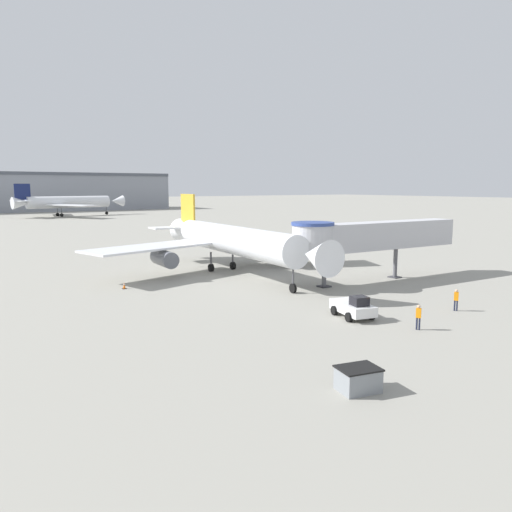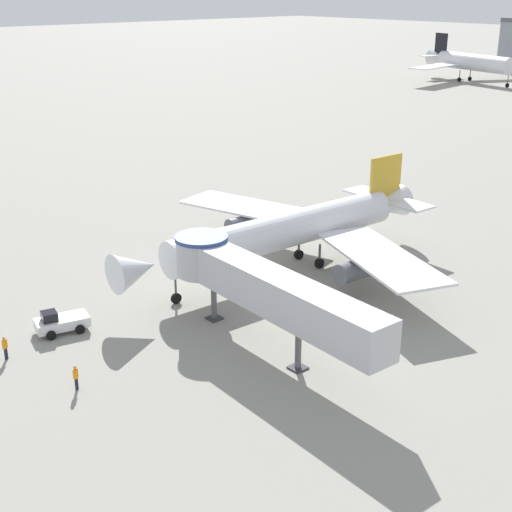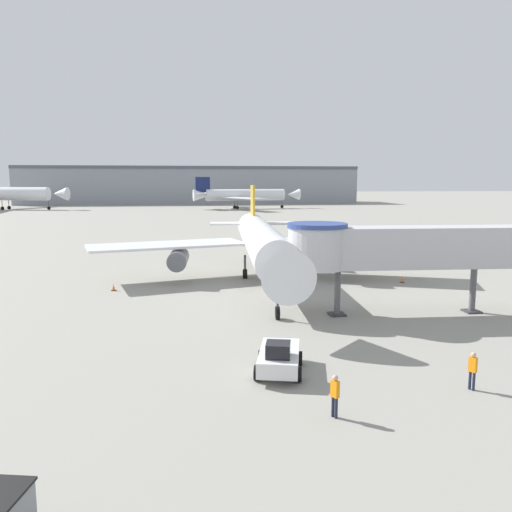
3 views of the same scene
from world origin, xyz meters
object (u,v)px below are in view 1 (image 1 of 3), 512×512
at_px(ground_crew_wing_walker, 418,315).
at_px(background_jet_navy_tail, 67,202).
at_px(pushback_tug_white, 354,307).
at_px(traffic_cone_starboard_wing, 325,263).
at_px(jet_bridge, 367,236).
at_px(main_airplane, 230,241).
at_px(traffic_cone_port_wing, 124,286).
at_px(ground_crew_marshaller, 456,298).
at_px(service_container_gray, 358,379).

relative_size(ground_crew_wing_walker, background_jet_navy_tail, 0.05).
relative_size(pushback_tug_white, traffic_cone_starboard_wing, 6.95).
relative_size(traffic_cone_starboard_wing, background_jet_navy_tail, 0.02).
bearing_deg(jet_bridge, ground_crew_wing_walker, -121.65).
distance_m(main_airplane, pushback_tug_white, 22.10).
distance_m(traffic_cone_port_wing, ground_crew_marshaller, 29.87).
distance_m(main_airplane, ground_crew_marshaller, 25.70).
distance_m(service_container_gray, ground_crew_marshaller, 19.06).
bearing_deg(main_airplane, jet_bridge, -50.02).
relative_size(jet_bridge, service_container_gray, 9.19).
distance_m(jet_bridge, traffic_cone_starboard_wing, 11.95).
xyz_separation_m(traffic_cone_starboard_wing, ground_crew_marshaller, (-6.97, -23.15, 0.72)).
xyz_separation_m(main_airplane, background_jet_navy_tail, (11.52, 123.36, 0.91)).
bearing_deg(background_jet_navy_tail, ground_crew_wing_walker, 166.79).
height_order(service_container_gray, ground_crew_wing_walker, ground_crew_wing_walker).
xyz_separation_m(pushback_tug_white, traffic_cone_port_wing, (-10.71, 20.03, -0.48)).
bearing_deg(main_airplane, service_container_gray, -107.28).
bearing_deg(ground_crew_wing_walker, traffic_cone_port_wing, -3.30).
bearing_deg(service_container_gray, traffic_cone_starboard_wing, 50.46).
distance_m(ground_crew_marshaller, background_jet_navy_tail, 148.38).
bearing_deg(pushback_tug_white, ground_crew_wing_walker, -60.82).
relative_size(service_container_gray, traffic_cone_starboard_wing, 3.75).
relative_size(traffic_cone_starboard_wing, ground_crew_marshaller, 0.35).
xyz_separation_m(jet_bridge, ground_crew_marshaller, (-3.16, -12.74, -3.73)).
height_order(ground_crew_wing_walker, background_jet_navy_tail, background_jet_navy_tail).
distance_m(main_airplane, traffic_cone_port_wing, 13.57).
bearing_deg(main_airplane, traffic_cone_port_wing, -169.05).
height_order(main_airplane, ground_crew_marshaller, main_airplane).
xyz_separation_m(service_container_gray, ground_crew_marshaller, (17.79, 6.83, 0.42)).
relative_size(pushback_tug_white, traffic_cone_port_wing, 6.53).
distance_m(service_container_gray, traffic_cone_port_wing, 29.98).
height_order(pushback_tug_white, background_jet_navy_tail, background_jet_navy_tail).
xyz_separation_m(ground_crew_wing_walker, background_jet_navy_tail, (12.48, 149.97, 3.64)).
bearing_deg(service_container_gray, background_jet_navy_tail, 81.40).
distance_m(pushback_tug_white, ground_crew_marshaller, 8.75).
bearing_deg(ground_crew_marshaller, service_container_gray, -100.67).
bearing_deg(traffic_cone_starboard_wing, main_airplane, 172.36).
relative_size(jet_bridge, ground_crew_marshaller, 11.94).
bearing_deg(traffic_cone_port_wing, ground_crew_marshaller, -50.77).
xyz_separation_m(service_container_gray, traffic_cone_starboard_wing, (24.75, 29.98, -0.31)).
xyz_separation_m(jet_bridge, pushback_tug_white, (-11.34, -9.65, -3.96)).
height_order(traffic_cone_starboard_wing, ground_crew_marshaller, ground_crew_marshaller).
xyz_separation_m(jet_bridge, traffic_cone_port_wing, (-22.04, 10.39, -4.44)).
bearing_deg(main_airplane, traffic_cone_starboard_wing, -4.32).
bearing_deg(background_jet_navy_tail, service_container_gray, 162.95).
height_order(jet_bridge, traffic_cone_port_wing, jet_bridge).
bearing_deg(traffic_cone_port_wing, service_container_gray, -87.90).
xyz_separation_m(service_container_gray, traffic_cone_port_wing, (-1.10, 29.96, -0.29)).
distance_m(traffic_cone_starboard_wing, background_jet_navy_tail, 125.16).
relative_size(service_container_gray, ground_crew_marshaller, 1.30).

